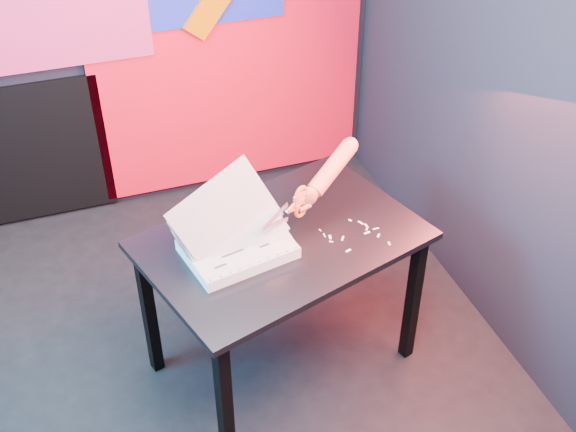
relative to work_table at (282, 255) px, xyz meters
name	(u,v)px	position (x,y,z in m)	size (l,w,h in m)	color
room	(156,122)	(-0.45, 0.05, 0.70)	(3.01, 3.01, 2.71)	black
backdrop	(123,56)	(-0.39, 1.52, 0.30)	(2.88, 0.05, 2.08)	#F60A24
work_table	(282,255)	(0.00, 0.00, 0.00)	(1.29, 1.04, 0.75)	black
printout_stack	(237,247)	(-0.20, -0.04, 0.13)	(0.50, 0.38, 0.38)	white
scissors	(298,204)	(0.08, 0.03, 0.23)	(0.24, 0.15, 0.15)	#9B9BAE
hand_forearm	(328,172)	(0.26, 0.14, 0.28)	(0.36, 0.24, 0.19)	#B16043
paper_clippings	(356,234)	(0.30, -0.08, 0.10)	(0.24, 0.22, 0.00)	white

